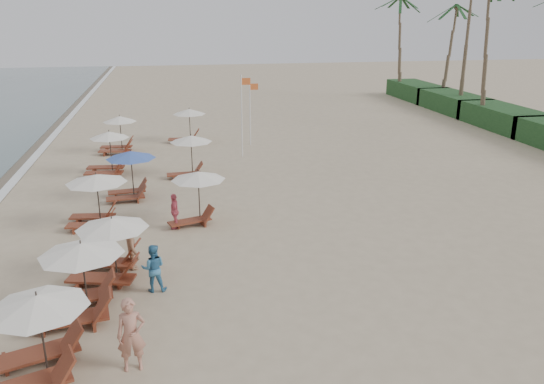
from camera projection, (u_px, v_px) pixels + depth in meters
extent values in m
plane|color=tan|center=(278.00, 295.00, 16.86)|extent=(160.00, 160.00, 0.00)
cube|color=#193D1C|center=(503.00, 118.00, 41.09)|extent=(3.20, 8.00, 1.60)
cube|color=#193D1C|center=(453.00, 102.00, 48.08)|extent=(3.20, 8.00, 1.60)
cube|color=#193D1C|center=(416.00, 91.00, 55.07)|extent=(3.20, 8.00, 1.60)
cylinder|color=brown|center=(491.00, 56.00, 40.63)|extent=(0.36, 0.36, 10.60)
cylinder|color=brown|center=(466.00, 46.00, 45.51)|extent=(0.36, 0.36, 11.40)
cylinder|color=brown|center=(444.00, 56.00, 50.90)|extent=(0.36, 0.36, 9.00)
cylinder|color=brown|center=(404.00, 49.00, 55.29)|extent=(0.36, 0.36, 9.80)
cylinder|color=black|center=(43.00, 339.00, 12.66)|extent=(0.05, 0.05, 2.18)
cone|color=white|center=(37.00, 302.00, 12.35)|extent=(2.34, 2.34, 0.35)
cylinder|color=black|center=(85.00, 281.00, 15.37)|extent=(0.05, 0.05, 2.21)
cone|color=white|center=(81.00, 249.00, 15.05)|extent=(2.38, 2.38, 0.35)
cylinder|color=black|center=(114.00, 249.00, 17.71)|extent=(0.05, 0.05, 2.01)
cone|color=white|center=(112.00, 223.00, 17.42)|extent=(2.36, 2.36, 0.35)
cylinder|color=black|center=(99.00, 201.00, 22.02)|extent=(0.05, 0.05, 2.13)
cone|color=white|center=(96.00, 179.00, 21.71)|extent=(2.45, 2.45, 0.35)
cylinder|color=black|center=(132.00, 176.00, 25.25)|extent=(0.05, 0.05, 2.24)
cone|color=#3B5CB1|center=(131.00, 155.00, 24.93)|extent=(2.29, 2.29, 0.35)
cylinder|color=black|center=(111.00, 154.00, 29.11)|extent=(0.05, 0.05, 2.30)
cone|color=white|center=(109.00, 135.00, 28.78)|extent=(2.09, 2.09, 0.35)
cylinder|color=black|center=(121.00, 135.00, 33.73)|extent=(0.05, 0.05, 2.24)
cone|color=white|center=(120.00, 119.00, 33.41)|extent=(2.07, 2.07, 0.35)
cylinder|color=black|center=(199.00, 198.00, 22.36)|extent=(0.05, 0.05, 2.15)
cone|color=white|center=(198.00, 176.00, 22.06)|extent=(2.24, 2.24, 0.35)
cylinder|color=black|center=(192.00, 157.00, 28.85)|extent=(0.05, 0.05, 2.15)
cone|color=white|center=(191.00, 139.00, 28.54)|extent=(2.24, 2.24, 0.35)
cylinder|color=black|center=(190.00, 126.00, 36.73)|extent=(0.05, 0.05, 2.15)
cone|color=white|center=(189.00, 112.00, 36.42)|extent=(2.24, 2.24, 0.35)
imported|color=#B0745F|center=(131.00, 335.00, 13.07)|extent=(0.73, 0.51, 1.91)
imported|color=teal|center=(153.00, 268.00, 16.89)|extent=(0.79, 0.63, 1.56)
imported|color=#896046|center=(133.00, 246.00, 18.32)|extent=(0.89, 1.23, 1.72)
imported|color=#D35466|center=(175.00, 211.00, 21.87)|extent=(0.40, 0.88, 1.48)
cylinder|color=silver|center=(242.00, 116.00, 32.39)|extent=(0.08, 0.08, 4.94)
cube|color=#D25C27|center=(246.00, 81.00, 31.79)|extent=(0.55, 0.02, 0.40)
cylinder|color=silver|center=(250.00, 113.00, 35.44)|extent=(0.08, 0.08, 4.23)
cube|color=#D25C27|center=(254.00, 87.00, 34.95)|extent=(0.55, 0.02, 0.40)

